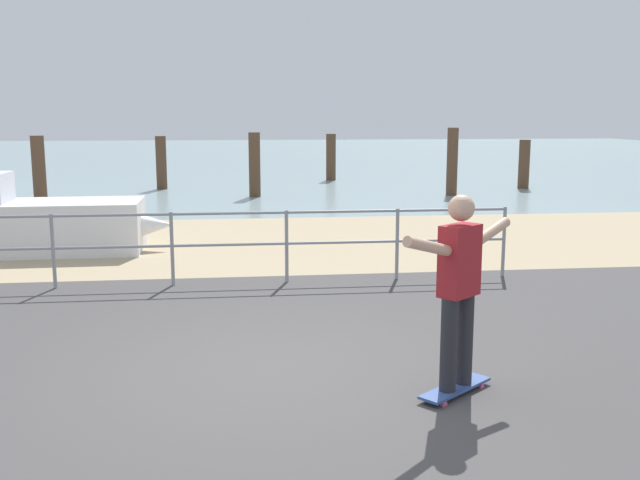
% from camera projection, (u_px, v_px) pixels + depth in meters
% --- Properties ---
extents(ground_plane, '(24.00, 10.00, 0.04)m').
position_uv_depth(ground_plane, '(259.00, 419.00, 5.73)').
color(ground_plane, '#474444').
rests_on(ground_plane, ground).
extents(beach_strip, '(24.00, 6.00, 0.04)m').
position_uv_depth(beach_strip, '(244.00, 242.00, 13.55)').
color(beach_strip, tan).
rests_on(beach_strip, ground).
extents(sea_surface, '(72.00, 50.00, 0.04)m').
position_uv_depth(sea_surface, '(237.00, 156.00, 40.94)').
color(sea_surface, '#849EA3').
rests_on(sea_surface, ground).
extents(railing_fence, '(12.79, 0.05, 1.05)m').
position_uv_depth(railing_fence, '(52.00, 240.00, 9.80)').
color(railing_fence, gray).
rests_on(railing_fence, ground).
extents(sailboat, '(4.97, 1.47, 5.05)m').
position_uv_depth(sailboat, '(20.00, 224.00, 12.39)').
color(sailboat, silver).
rests_on(sailboat, ground).
extents(skateboard, '(0.75, 0.65, 0.08)m').
position_uv_depth(skateboard, '(455.00, 388.00, 6.18)').
color(skateboard, '#334C8C').
rests_on(skateboard, ground).
extents(skateboarder, '(1.19, 0.97, 1.65)m').
position_uv_depth(skateboarder, '(459.00, 280.00, 6.01)').
color(skateboarder, '#26262B').
rests_on(skateboarder, skateboard).
extents(groyne_post_0, '(0.35, 0.35, 1.81)m').
position_uv_depth(groyne_post_0, '(39.00, 170.00, 19.18)').
color(groyne_post_0, '#513826').
rests_on(groyne_post_0, ground).
extents(groyne_post_1, '(0.33, 0.33, 1.69)m').
position_uv_depth(groyne_post_1, '(161.00, 163.00, 22.81)').
color(groyne_post_1, '#513826').
rests_on(groyne_post_1, ground).
extents(groyne_post_2, '(0.33, 0.33, 1.86)m').
position_uv_depth(groyne_post_2, '(255.00, 165.00, 20.69)').
color(groyne_post_2, '#513826').
rests_on(groyne_post_2, ground).
extents(groyne_post_3, '(0.35, 0.35, 1.67)m').
position_uv_depth(groyne_post_3, '(331.00, 157.00, 25.87)').
color(groyne_post_3, '#513826').
rests_on(groyne_post_3, ground).
extents(groyne_post_4, '(0.32, 0.32, 1.98)m').
position_uv_depth(groyne_post_4, '(452.00, 162.00, 21.05)').
color(groyne_post_4, '#513826').
rests_on(groyne_post_4, ground).
extents(groyne_post_5, '(0.35, 0.35, 1.57)m').
position_uv_depth(groyne_post_5, '(524.00, 164.00, 23.03)').
color(groyne_post_5, '#513826').
rests_on(groyne_post_5, ground).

